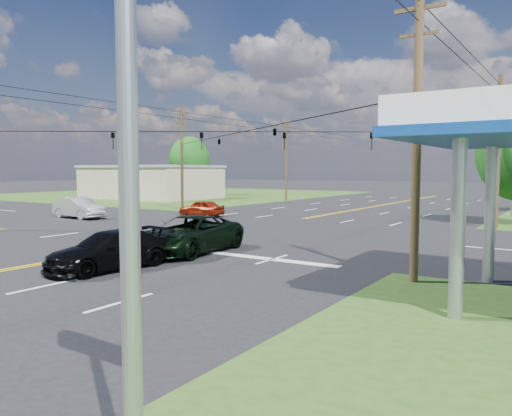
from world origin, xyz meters
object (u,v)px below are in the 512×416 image
Objects in this scene: pole_nw at (182,156)px; suv_black at (110,250)px; tree_far_l at (189,160)px; sedan_silver at (79,208)px; retail_nw at (151,183)px; pole_se at (417,130)px; pickup_dkgreen at (189,234)px; pole_ne at (498,150)px; pole_left_far at (286,158)px.

suv_black is at bearing -53.90° from pole_nw.
tree_far_l reaches higher than sedan_silver.
suv_black is at bearing -52.09° from tree_far_l.
retail_nw is 53.09m from pole_se.
pole_nw is 1.63× the size of pickup_dkgreen.
pickup_dkgreen reaches higher than suv_black.
pole_ne is (43.00, -13.00, 2.92)m from retail_nw.
pole_se is at bearing -8.81° from pickup_dkgreen.
pole_se is 31.62m from pole_nw.
suv_black is 1.02× the size of sedan_silver.
pole_left_far is at bearing 117.21° from suv_black.
sedan_silver is (-17.54, 11.94, 0.08)m from suv_black.
pole_ne is 1.63× the size of pickup_dkgreen.
retail_nw is 27.74m from sedan_silver.
pole_se is 1.00× the size of pole_nw.
pole_ne is at bearing 71.36° from suv_black.
pole_left_far reaches higher than retail_nw.
pickup_dkgreen is at bearing -49.17° from tree_far_l.
pole_left_far is at bearing 90.00° from pole_nw.
pickup_dkgreen is at bearing -42.75° from retail_nw.
pole_left_far is 44.18m from suv_black.
pole_nw is at bearing 180.00° from pole_ne.
tree_far_l is at bearing 31.34° from sedan_silver.
pole_left_far is at bearing 143.84° from pole_ne.
pickup_dkgreen is (33.00, -30.50, -1.19)m from retail_nw.
pickup_dkgreen reaches higher than sedan_silver.
sedan_silver is at bearing 151.62° from suv_black.
pole_se is 60.88m from tree_far_l.
suv_black is (33.00, -34.94, -1.29)m from retail_nw.
suv_black is (16.00, -40.94, -4.46)m from pole_left_far.
pole_se is 11.54m from suv_black.
pole_se reaches higher than tree_far_l.
retail_nw reaches higher than suv_black.
pole_se is at bearing -54.90° from pole_left_far.
sedan_silver is (-1.54, -10.00, -4.13)m from pole_nw.
pickup_dkgreen is at bearing -66.33° from pole_left_far.
retail_nw is 1.68× the size of pole_nw.
retail_nw is 44.95m from pickup_dkgreen.
pole_nw is 1.94× the size of suv_black.
pole_ne reaches higher than sedan_silver.
pole_nw is at bearing 145.30° from pole_se.
tree_far_l is at bearing 152.93° from pole_ne.
pole_nw is 0.95× the size of pole_left_far.
pickup_dkgreen is at bearing -109.69° from sedan_silver.
pole_ne reaches higher than retail_nw.
pole_se is 1.09× the size of tree_far_l.
suv_black is (0.00, -4.44, -0.10)m from pickup_dkgreen.
pole_se is at bearing -35.79° from retail_nw.
pickup_dkgreen is 19.08m from sedan_silver.
pole_se and pole_ne have the same top height.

